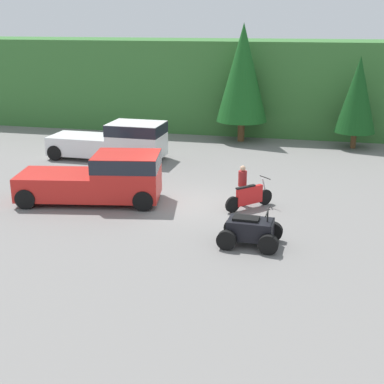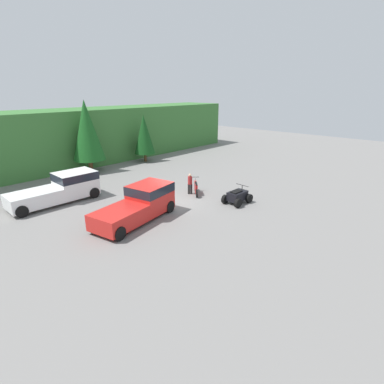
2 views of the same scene
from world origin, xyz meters
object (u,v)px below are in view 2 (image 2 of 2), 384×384
Objects in this scene: pickup_truck_second at (62,187)px; quad_atv at (237,197)px; pickup_truck_red at (140,203)px; dirt_bike at (196,188)px; rider_person at (190,183)px.

quad_atv is (8.04, -9.49, -0.54)m from pickup_truck_second.
pickup_truck_red is 5.77m from dirt_bike.
pickup_truck_red is at bearing 138.73° from dirt_bike.
pickup_truck_red and pickup_truck_second have the same top height.
rider_person is (5.40, 0.81, -0.16)m from pickup_truck_red.
rider_person reaches higher than quad_atv.
pickup_truck_red is at bearing 153.14° from rider_person.
pickup_truck_red is at bearing 156.74° from quad_atv.
pickup_truck_red is 6.89m from quad_atv.
pickup_truck_red is 0.97× the size of pickup_truck_second.
pickup_truck_second is 9.22m from rider_person.
pickup_truck_second is 3.77× the size of rider_person.
pickup_truck_second is at bearing 106.38° from rider_person.
pickup_truck_second is (-1.85, 6.51, 0.00)m from pickup_truck_red.
quad_atv is (6.20, -2.98, -0.54)m from pickup_truck_red.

